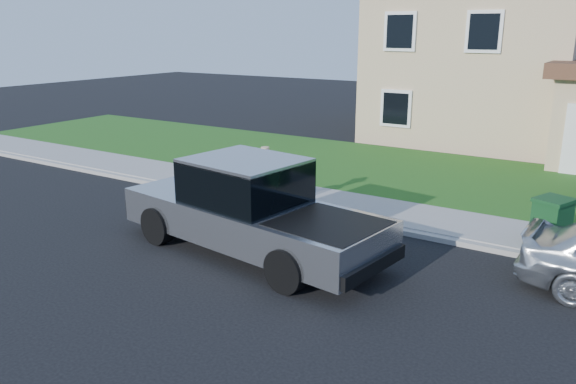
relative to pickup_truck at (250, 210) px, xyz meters
name	(u,v)px	position (x,y,z in m)	size (l,w,h in m)	color
ground	(269,258)	(0.53, -0.09, -0.96)	(80.00, 80.00, 0.00)	black
curb	(369,225)	(1.53, 2.81, -0.90)	(40.00, 0.20, 0.12)	gray
sidewalk	(387,213)	(1.53, 3.91, -0.89)	(40.00, 2.00, 0.15)	gray
lawn	(440,177)	(1.53, 8.41, -0.91)	(40.00, 7.00, 0.10)	#254F16
house	(512,67)	(1.84, 16.30, 2.21)	(14.00, 11.30, 6.85)	tan
pickup_truck	(250,210)	(0.00, 0.00, 0.00)	(6.51, 2.96, 2.06)	black
woman	(265,181)	(-1.33, 2.51, -0.13)	(0.59, 0.42, 1.75)	tan
trash_bin	(551,222)	(5.48, 3.47, -0.27)	(0.89, 0.94, 1.07)	#103B18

